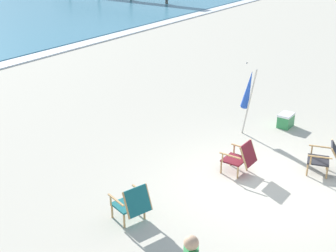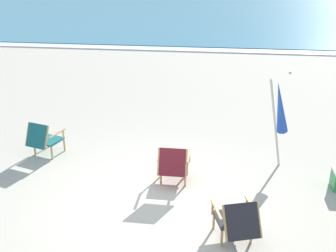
% 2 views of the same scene
% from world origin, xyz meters
% --- Properties ---
extents(ground_plane, '(80.00, 80.00, 0.00)m').
position_xyz_m(ground_plane, '(0.00, 0.00, 0.00)').
color(ground_plane, '#B7AF9E').
extents(sea, '(80.00, 40.00, 0.10)m').
position_xyz_m(sea, '(0.00, 33.38, 0.05)').
color(sea, teal).
rests_on(sea, ground).
extents(surf_band, '(80.00, 1.10, 0.06)m').
position_xyz_m(surf_band, '(0.00, 13.08, 0.03)').
color(surf_band, white).
rests_on(surf_band, ground).
extents(beach_chair_back_left, '(0.74, 0.83, 0.81)m').
position_xyz_m(beach_chair_back_left, '(-2.69, 1.50, 0.43)').
color(beach_chair_back_left, '#196066').
rests_on(beach_chair_back_left, ground).
extents(beach_chair_back_right, '(0.78, 0.91, 0.77)m').
position_xyz_m(beach_chair_back_right, '(1.39, -0.88, 0.42)').
color(beach_chair_back_right, '#28282D').
rests_on(beach_chair_back_right, ground).
extents(beach_chair_front_right, '(0.60, 0.70, 0.81)m').
position_xyz_m(beach_chair_front_right, '(0.25, 0.72, 0.43)').
color(beach_chair_front_right, maroon).
rests_on(beach_chair_front_right, ground).
extents(umbrella_furled_blue, '(0.58, 0.65, 2.03)m').
position_xyz_m(umbrella_furled_blue, '(2.23, 1.59, 1.33)').
color(umbrella_furled_blue, '#B7B2A8').
rests_on(umbrella_furled_blue, ground).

